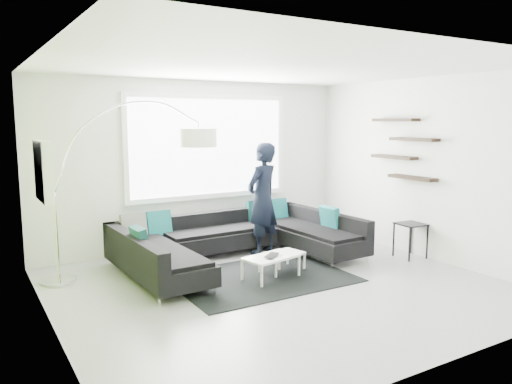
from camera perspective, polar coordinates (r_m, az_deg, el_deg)
ground at (r=6.63m, az=2.64°, el=-10.70°), size 5.50×5.50×0.00m
room_shell at (r=6.47m, az=2.01°, el=5.22°), size 5.54×5.04×2.82m
sectional_sofa at (r=7.53m, az=-1.86°, el=-5.74°), size 3.54×2.26×0.75m
rug at (r=6.94m, az=0.49°, el=-9.75°), size 2.39×1.74×0.01m
coffee_table at (r=7.03m, az=2.40°, el=-8.22°), size 1.06×0.75×0.32m
arc_lamp at (r=7.00m, az=-22.09°, el=-0.08°), size 2.40×1.31×2.42m
side_table at (r=8.24m, az=17.22°, el=-5.31°), size 0.43×0.43×0.55m
person at (r=7.99m, az=0.74°, el=-0.77°), size 0.96×0.90×1.80m
laptop at (r=6.78m, az=2.17°, el=-7.33°), size 0.51×0.51×0.02m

